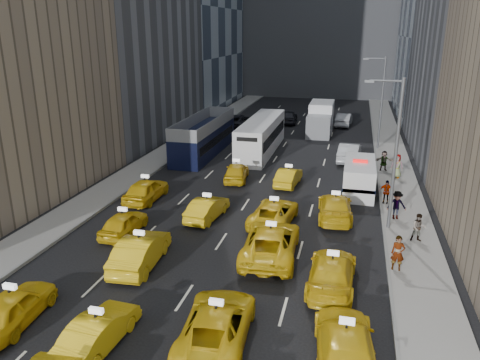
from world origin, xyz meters
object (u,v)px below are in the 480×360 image
(nypd_van, at_px, (359,177))
(double_decker, at_px, (204,136))
(city_bus, at_px, (261,136))
(pedestrian_0, at_px, (398,253))
(box_truck, at_px, (321,119))

(nypd_van, height_order, double_decker, double_decker)
(nypd_van, bearing_deg, city_bus, 133.20)
(city_bus, distance_m, pedestrian_0, 24.40)
(double_decker, distance_m, city_bus, 5.54)
(nypd_van, bearing_deg, double_decker, 151.11)
(double_decker, relative_size, box_truck, 1.57)
(city_bus, bearing_deg, box_truck, 67.56)
(city_bus, xyz_separation_m, pedestrian_0, (11.21, -21.66, -0.54))
(nypd_van, distance_m, city_bus, 13.50)
(box_truck, height_order, pedestrian_0, box_truck)
(nypd_van, height_order, city_bus, city_bus)
(nypd_van, relative_size, box_truck, 0.73)
(nypd_van, distance_m, double_decker, 16.52)
(nypd_van, relative_size, pedestrian_0, 3.17)
(box_truck, xyz_separation_m, pedestrian_0, (6.30, -31.65, -0.65))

